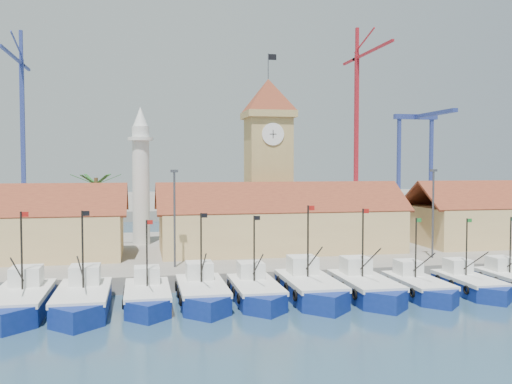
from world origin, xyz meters
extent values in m
plane|color=#1D374E|center=(0.00, 0.00, 0.00)|extent=(400.00, 400.00, 0.00)
cube|color=gray|center=(0.00, 24.00, 0.75)|extent=(140.00, 32.00, 1.50)
cube|color=gray|center=(0.00, 110.00, 1.00)|extent=(240.00, 80.00, 2.00)
cube|color=navy|center=(-23.78, 3.36, 0.54)|extent=(3.76, 8.51, 1.93)
cube|color=navy|center=(-23.78, -0.89, 0.54)|extent=(3.76, 3.76, 1.93)
cube|color=silver|center=(-23.78, 3.36, 1.50)|extent=(3.84, 8.75, 0.38)
cube|color=silver|center=(-23.78, 5.49, 2.36)|extent=(2.26, 2.36, 1.50)
cylinder|color=black|center=(-23.78, 3.90, 4.51)|extent=(0.15, 0.15, 6.02)
cube|color=#A5140F|center=(-23.51, 3.90, 7.31)|extent=(0.54, 0.02, 0.38)
cube|color=navy|center=(-19.37, 2.99, 0.54)|extent=(3.77, 8.54, 1.94)
cube|color=navy|center=(-19.37, -1.28, 0.54)|extent=(3.77, 3.77, 1.94)
cube|color=silver|center=(-19.37, 2.99, 1.51)|extent=(3.85, 8.78, 0.38)
cube|color=silver|center=(-19.37, 5.13, 2.37)|extent=(2.26, 2.37, 1.51)
cylinder|color=black|center=(-19.37, 3.53, 4.53)|extent=(0.15, 0.15, 6.04)
cube|color=black|center=(-19.10, 3.53, 7.33)|extent=(0.54, 0.02, 0.38)
cube|color=navy|center=(-14.61, 3.60, 0.48)|extent=(3.35, 7.59, 1.72)
cube|color=navy|center=(-14.61, -0.19, 0.48)|extent=(3.35, 3.35, 1.72)
cube|color=silver|center=(-14.61, 3.60, 1.34)|extent=(3.42, 7.80, 0.34)
cube|color=silver|center=(-14.61, 5.50, 2.11)|extent=(2.01, 2.11, 1.34)
cylinder|color=black|center=(-14.61, 4.08, 4.02)|extent=(0.13, 0.13, 5.37)
cube|color=#A5140F|center=(-14.37, 4.08, 6.51)|extent=(0.48, 0.02, 0.34)
cube|color=navy|center=(-10.36, 3.78, 0.51)|extent=(3.58, 8.09, 1.84)
cube|color=navy|center=(-10.36, -0.27, 0.51)|extent=(3.58, 3.58, 1.84)
cube|color=silver|center=(-10.36, 3.78, 1.43)|extent=(3.65, 8.32, 0.36)
cube|color=silver|center=(-10.36, 5.80, 2.25)|extent=(2.15, 2.25, 1.43)
cylinder|color=black|center=(-10.36, 4.29, 4.29)|extent=(0.14, 0.14, 5.72)
cube|color=black|center=(-10.10, 4.29, 6.95)|extent=(0.51, 0.02, 0.36)
cube|color=navy|center=(-6.07, 3.62, 0.49)|extent=(3.44, 7.78, 1.77)
cube|color=navy|center=(-6.07, -0.27, 0.49)|extent=(3.44, 3.44, 1.77)
cube|color=silver|center=(-6.07, 3.62, 1.38)|extent=(3.51, 8.00, 0.34)
cube|color=silver|center=(-6.07, 5.57, 2.16)|extent=(2.06, 2.16, 1.38)
cylinder|color=black|center=(-6.07, 4.11, 4.13)|extent=(0.14, 0.14, 5.50)
cube|color=black|center=(-5.83, 4.11, 6.68)|extent=(0.49, 0.02, 0.34)
cube|color=navy|center=(-1.54, 3.56, 0.55)|extent=(3.82, 8.65, 1.97)
cube|color=navy|center=(-1.54, -0.76, 0.55)|extent=(3.82, 3.82, 1.97)
cube|color=silver|center=(-1.54, 3.56, 1.53)|extent=(3.90, 8.89, 0.38)
cube|color=silver|center=(-1.54, 5.72, 2.40)|extent=(2.29, 2.40, 1.53)
cylinder|color=black|center=(-1.54, 4.11, 4.59)|extent=(0.15, 0.15, 6.11)
cube|color=#A5140F|center=(-1.27, 4.11, 7.42)|extent=(0.55, 0.02, 0.38)
cube|color=navy|center=(3.06, 3.08, 0.52)|extent=(3.67, 8.31, 1.89)
cube|color=navy|center=(3.06, -1.07, 0.52)|extent=(3.67, 3.67, 1.89)
cube|color=silver|center=(3.06, 3.08, 1.47)|extent=(3.75, 8.54, 0.37)
cube|color=silver|center=(3.06, 5.16, 2.31)|extent=(2.20, 2.31, 1.47)
cylinder|color=black|center=(3.06, 3.61, 4.41)|extent=(0.15, 0.15, 5.88)
cube|color=#A5140F|center=(3.32, 3.61, 7.13)|extent=(0.52, 0.02, 0.37)
cube|color=navy|center=(7.69, 2.82, 0.46)|extent=(3.25, 7.36, 1.67)
cube|color=navy|center=(7.69, -0.86, 0.46)|extent=(3.25, 3.25, 1.67)
cube|color=silver|center=(7.69, 2.82, 1.30)|extent=(3.32, 7.56, 0.33)
cube|color=silver|center=(7.69, 4.66, 2.04)|extent=(1.95, 2.04, 1.30)
cylinder|color=black|center=(7.69, 3.29, 3.90)|extent=(0.13, 0.13, 5.20)
cube|color=#197226|center=(7.92, 3.29, 6.32)|extent=(0.46, 0.02, 0.33)
cube|color=navy|center=(12.47, 2.93, 0.46)|extent=(3.19, 7.21, 1.64)
cube|color=navy|center=(12.47, -0.68, 0.46)|extent=(3.19, 3.19, 1.64)
cube|color=silver|center=(12.47, 2.93, 1.27)|extent=(3.25, 7.41, 0.32)
cube|color=silver|center=(12.47, 4.73, 2.00)|extent=(1.91, 2.00, 1.27)
cylinder|color=black|center=(12.47, 3.38, 3.82)|extent=(0.13, 0.13, 5.10)
cube|color=#197226|center=(12.70, 3.38, 6.19)|extent=(0.46, 0.02, 0.32)
cube|color=silver|center=(16.93, 5.04, 2.01)|extent=(1.92, 2.01, 1.28)
cylinder|color=black|center=(16.93, 3.69, 3.83)|extent=(0.13, 0.13, 5.11)
cube|color=#DCBB78|center=(0.00, 20.00, 3.75)|extent=(26.00, 10.00, 4.50)
cube|color=brown|center=(0.00, 17.50, 7.50)|extent=(27.04, 5.13, 3.21)
cube|color=brown|center=(0.00, 22.50, 7.50)|extent=(27.04, 5.13, 3.21)
cube|color=tan|center=(0.00, 26.00, 9.00)|extent=(5.00, 5.00, 15.00)
cube|color=tan|center=(0.00, 26.00, 16.90)|extent=(5.80, 5.80, 0.80)
pyramid|color=brown|center=(0.00, 26.00, 19.20)|extent=(5.80, 5.80, 4.00)
cylinder|color=white|center=(0.00, 23.45, 14.50)|extent=(2.60, 0.15, 2.60)
cube|color=black|center=(0.00, 23.37, 14.50)|extent=(0.08, 0.02, 1.00)
cube|color=black|center=(0.00, 23.37, 14.50)|extent=(0.80, 0.02, 0.08)
cylinder|color=#3F3F44|center=(0.00, 26.00, 22.70)|extent=(0.10, 0.10, 3.00)
cube|color=black|center=(0.50, 26.00, 23.80)|extent=(1.00, 0.03, 0.70)
cylinder|color=silver|center=(-15.00, 28.00, 8.50)|extent=(2.00, 2.00, 14.00)
cylinder|color=silver|center=(-15.00, 28.00, 14.00)|extent=(3.00, 3.00, 0.40)
cone|color=silver|center=(-15.00, 28.00, 16.60)|extent=(1.80, 1.80, 2.40)
cylinder|color=brown|center=(-20.00, 26.00, 5.50)|extent=(0.44, 0.44, 8.00)
cube|color=#1E591F|center=(-18.60, 26.00, 9.30)|extent=(2.80, 0.35, 1.18)
cube|color=#1E591F|center=(-19.30, 27.21, 9.30)|extent=(1.71, 2.60, 1.18)
cube|color=#1E591F|center=(-20.70, 27.21, 9.30)|extent=(1.71, 2.60, 1.18)
cube|color=#1E591F|center=(-21.40, 26.00, 9.30)|extent=(2.80, 0.35, 1.18)
cube|color=#1E591F|center=(-20.70, 24.79, 9.30)|extent=(1.71, 2.60, 1.18)
cube|color=#1E591F|center=(-19.30, 24.79, 9.30)|extent=(1.71, 2.60, 1.18)
cylinder|color=#3F3F44|center=(-12.00, 12.00, 6.00)|extent=(0.20, 0.20, 9.00)
cube|color=#3F3F44|center=(-12.00, 12.00, 10.40)|extent=(0.70, 0.25, 0.25)
cylinder|color=#3F3F44|center=(14.00, 12.00, 6.00)|extent=(0.20, 0.20, 9.00)
cube|color=#3F3F44|center=(14.00, 12.00, 10.40)|extent=(0.70, 0.25, 0.25)
cube|color=navy|center=(-43.31, 108.00, 19.29)|extent=(1.00, 1.00, 34.59)
cube|color=navy|center=(-43.31, 98.37, 35.59)|extent=(0.60, 24.08, 0.60)
cube|color=navy|center=(-43.31, 113.00, 35.59)|extent=(0.60, 10.00, 0.60)
cube|color=navy|center=(-43.31, 108.00, 40.09)|extent=(0.80, 0.80, 7.00)
cube|color=#A61923|center=(42.18, 105.00, 21.25)|extent=(1.00, 1.00, 38.51)
cube|color=#A61923|center=(42.18, 95.06, 39.51)|extent=(0.60, 24.85, 0.60)
cube|color=#A61923|center=(42.18, 110.00, 39.51)|extent=(0.60, 10.00, 0.60)
cube|color=#A61923|center=(42.18, 105.00, 44.01)|extent=(0.80, 0.80, 7.00)
cube|color=navy|center=(57.00, 110.00, 13.00)|extent=(0.90, 0.90, 22.00)
cube|color=navy|center=(67.00, 110.00, 13.00)|extent=(0.90, 0.90, 22.00)
cube|color=navy|center=(62.00, 110.00, 24.50)|extent=(13.00, 1.40, 1.40)
cube|color=navy|center=(62.00, 100.00, 24.50)|extent=(1.40, 22.00, 1.00)
camera|label=1|loc=(-15.03, -40.84, 11.04)|focal=40.00mm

